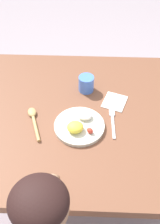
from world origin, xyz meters
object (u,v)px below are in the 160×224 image
at_px(spoon, 34,119).
at_px(drinking_cup, 86,84).
at_px(fork, 113,120).
at_px(plate, 79,125).

height_order(spoon, drinking_cup, drinking_cup).
xyz_separation_m(fork, spoon, (-0.36, -0.01, 0.01)).
bearing_deg(fork, plate, 106.25).
xyz_separation_m(fork, drinking_cup, (-0.12, 0.21, 0.04)).
height_order(fork, drinking_cup, drinking_cup).
relative_size(spoon, drinking_cup, 2.43).
bearing_deg(spoon, drinking_cup, -66.01).
bearing_deg(drinking_cup, spoon, -137.17).
relative_size(plate, fork, 1.07).
xyz_separation_m(plate, drinking_cup, (0.02, 0.25, 0.03)).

